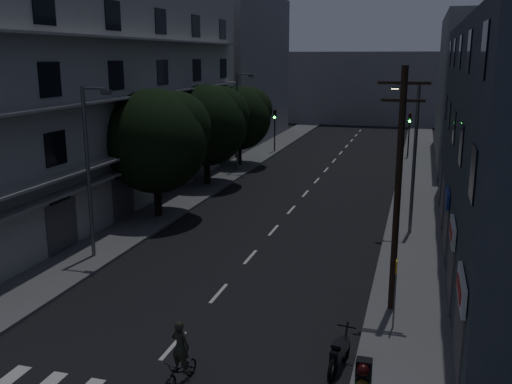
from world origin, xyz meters
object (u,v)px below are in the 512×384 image
Objects in this scene: utility_pole at (398,187)px; motorcycle at (339,354)px; cyclist at (181,363)px; bus_stop_sign at (396,281)px.

motorcycle is at bearing -105.61° from utility_pole.
cyclist is at bearing -145.09° from motorcycle.
utility_pole is 6.51m from motorcycle.
cyclist is at bearing -138.73° from bus_stop_sign.
motorcycle is at bearing -115.73° from bus_stop_sign.
cyclist is (-5.83, -5.12, -1.21)m from bus_stop_sign.
bus_stop_sign is 7.85m from cyclist.
bus_stop_sign is at bearing 73.70° from motorcycle.
cyclist is (-5.67, -6.76, -4.18)m from utility_pole.
utility_pole reaches higher than bus_stop_sign.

